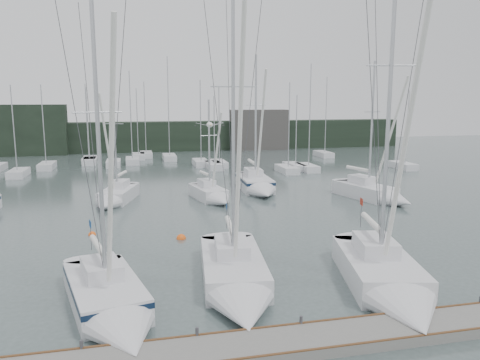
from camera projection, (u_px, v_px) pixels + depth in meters
name	position (u px, v px, depth m)	size (l,w,h in m)	color
ground	(228.00, 295.00, 21.37)	(160.00, 160.00, 0.00)	#455452
dock	(257.00, 347.00, 16.54)	(24.00, 2.00, 0.40)	slate
far_treeline	(155.00, 136.00, 80.42)	(90.00, 4.00, 5.00)	black
far_building_left	(27.00, 130.00, 73.76)	(12.00, 3.00, 8.00)	black
far_building_right	(259.00, 130.00, 82.37)	(10.00, 3.00, 7.00)	#423F3C
mast_forest	(138.00, 163.00, 62.19)	(60.06, 24.35, 14.88)	silver
sailboat_near_left	(112.00, 306.00, 18.93)	(4.65, 9.06, 14.09)	silver
sailboat_near_center	(237.00, 284.00, 21.37)	(4.15, 10.55, 16.04)	silver
sailboat_near_right	(390.00, 285.00, 21.02)	(5.41, 10.36, 17.51)	silver
sailboat_mid_b	(114.00, 198.00, 39.92)	(4.23, 7.84, 11.29)	silver
sailboat_mid_c	(213.00, 196.00, 40.90)	(3.39, 6.68, 9.49)	silver
sailboat_mid_d	(258.00, 186.00, 44.88)	(3.15, 8.89, 13.88)	silver
sailboat_mid_e	(378.00, 194.00, 41.09)	(4.58, 8.63, 12.92)	silver
buoy_a	(181.00, 239.00, 30.05)	(0.61, 0.61, 0.61)	#FC5E16
buoy_c	(92.00, 235.00, 30.85)	(0.50, 0.50, 0.50)	#FC5E16
seagull	(210.00, 125.00, 18.49)	(1.11, 0.49, 0.22)	white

